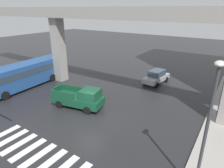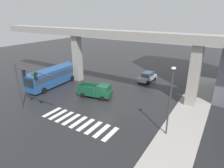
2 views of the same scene
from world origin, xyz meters
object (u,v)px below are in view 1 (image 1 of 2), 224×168
sedan_silver (156,77)px  city_bus (26,73)px  pickup_truck (80,98)px  street_lamp_near_corner (209,118)px

sedan_silver → city_bus: bearing=-141.8°
sedan_silver → pickup_truck: bearing=-108.7°
pickup_truck → sedan_silver: size_ratio=1.19×
city_bus → sedan_silver: bearing=38.2°
pickup_truck → sedan_silver: (3.64, 10.74, -0.14)m
sedan_silver → street_lamp_near_corner: bearing=-61.3°
pickup_truck → city_bus: city_bus is taller
pickup_truck → sedan_silver: pickup_truck is taller
city_bus → sedan_silver: (13.04, 10.26, -0.87)m
street_lamp_near_corner → pickup_truck: bearing=161.8°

